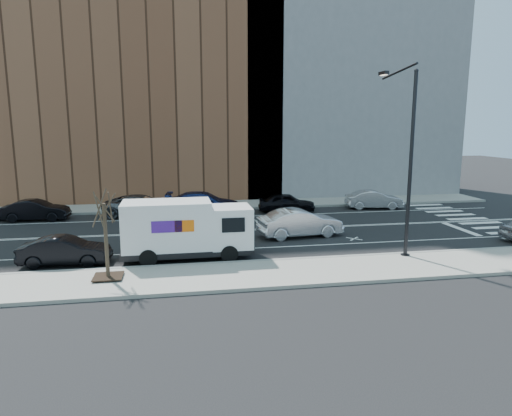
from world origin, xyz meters
name	(u,v)px	position (x,y,z in m)	size (l,w,h in m)	color
ground	(243,230)	(0.00, 0.00, 0.00)	(120.00, 120.00, 0.00)	black
sidewalk_near	(273,273)	(0.00, -8.80, 0.07)	(44.00, 3.60, 0.15)	gray
sidewalk_far	(227,205)	(0.00, 8.80, 0.07)	(44.00, 3.60, 0.15)	gray
curb_near	(265,261)	(0.00, -7.00, 0.08)	(44.00, 0.25, 0.17)	gray
curb_far	(230,209)	(0.00, 7.00, 0.08)	(44.00, 0.25, 0.17)	gray
crosswalk	(473,221)	(16.00, 0.00, 0.00)	(3.00, 14.00, 0.01)	white
road_markings	(243,230)	(0.00, 0.00, 0.00)	(40.00, 8.60, 0.01)	white
bldg_brick	(127,73)	(-8.00, 15.60, 11.00)	(26.00, 10.00, 22.00)	brown
bldg_concrete	(343,55)	(12.00, 15.60, 13.00)	(20.00, 10.00, 26.00)	slate
streetlight	(406,155)	(7.00, -6.91, 5.08)	(0.44, 4.02, 9.34)	black
street_tree	(107,248)	(-7.00, -8.40, 1.45)	(1.20, 1.20, 3.75)	black
fedex_van	(186,229)	(-3.64, -5.60, 1.52)	(6.35, 2.31, 2.89)	black
far_parked_b	(36,210)	(-13.60, 5.40, 0.71)	(1.51, 4.34, 1.43)	black
far_parked_c	(142,206)	(-6.51, 5.73, 0.76)	(2.54, 5.50, 1.53)	#55565D
far_parked_d	(204,203)	(-2.06, 5.90, 0.80)	(2.25, 5.52, 1.60)	navy
far_parked_e	(287,203)	(4.11, 5.33, 0.72)	(1.71, 4.25, 1.45)	black
far_parked_f	(374,200)	(11.20, 5.56, 0.72)	(1.52, 4.35, 1.43)	#B0AFB4
driving_sedan	(300,223)	(3.06, -2.18, 0.81)	(1.72, 4.95, 1.63)	silver
near_parked_rear_a	(65,251)	(-9.29, -5.62, 0.67)	(1.43, 4.10, 1.35)	black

